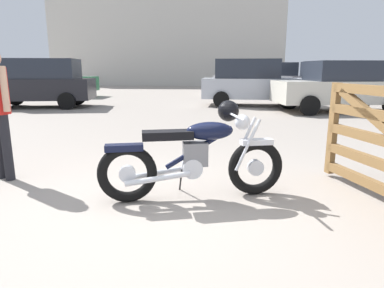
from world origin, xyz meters
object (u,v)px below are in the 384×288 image
(blue_hatchback_right, at_px, (53,80))
(white_estate_far, at_px, (347,79))
(dark_sedan_left, at_px, (340,87))
(red_hatchback_near, at_px, (40,83))
(vintage_motorcycle, at_px, (198,155))
(pale_sedan_back, at_px, (251,82))
(silver_sedan_mid, at_px, (259,78))

(blue_hatchback_right, relative_size, white_estate_far, 0.86)
(dark_sedan_left, relative_size, red_hatchback_near, 1.07)
(vintage_motorcycle, xyz_separation_m, pale_sedan_back, (1.71, 9.73, 0.43))
(blue_hatchback_right, bearing_deg, vintage_motorcycle, 120.16)
(pale_sedan_back, relative_size, blue_hatchback_right, 0.95)
(pale_sedan_back, xyz_separation_m, red_hatchback_near, (-7.90, -1.04, 0.00))
(red_hatchback_near, bearing_deg, dark_sedan_left, 167.51)
(dark_sedan_left, distance_m, red_hatchback_near, 10.64)
(silver_sedan_mid, distance_m, red_hatchback_near, 11.04)
(blue_hatchback_right, relative_size, silver_sedan_mid, 0.87)
(white_estate_far, bearing_deg, red_hatchback_near, -171.18)
(white_estate_far, distance_m, silver_sedan_mid, 4.52)
(blue_hatchback_right, height_order, silver_sedan_mid, silver_sedan_mid)
(pale_sedan_back, bearing_deg, red_hatchback_near, -168.12)
(vintage_motorcycle, height_order, silver_sedan_mid, silver_sedan_mid)
(vintage_motorcycle, distance_m, red_hatchback_near, 10.67)
(vintage_motorcycle, xyz_separation_m, red_hatchback_near, (-6.19, 8.69, 0.43))
(pale_sedan_back, distance_m, white_estate_far, 5.46)
(pale_sedan_back, distance_m, dark_sedan_left, 3.26)
(blue_hatchback_right, xyz_separation_m, silver_sedan_mid, (10.67, 1.79, 0.10))
(blue_hatchback_right, bearing_deg, pale_sedan_back, 158.88)
(dark_sedan_left, bearing_deg, silver_sedan_mid, -84.26)
(vintage_motorcycle, relative_size, silver_sedan_mid, 0.42)
(vintage_motorcycle, relative_size, red_hatchback_near, 0.50)
(blue_hatchback_right, xyz_separation_m, white_estate_far, (14.33, -0.87, 0.10))
(dark_sedan_left, bearing_deg, vintage_motorcycle, 53.71)
(white_estate_far, bearing_deg, dark_sedan_left, -121.65)
(silver_sedan_mid, height_order, red_hatchback_near, red_hatchback_near)
(pale_sedan_back, height_order, dark_sedan_left, pale_sedan_back)
(blue_hatchback_right, xyz_separation_m, red_hatchback_near, (1.71, -4.66, 0.08))
(vintage_motorcycle, relative_size, blue_hatchback_right, 0.49)
(silver_sedan_mid, bearing_deg, pale_sedan_back, 85.40)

